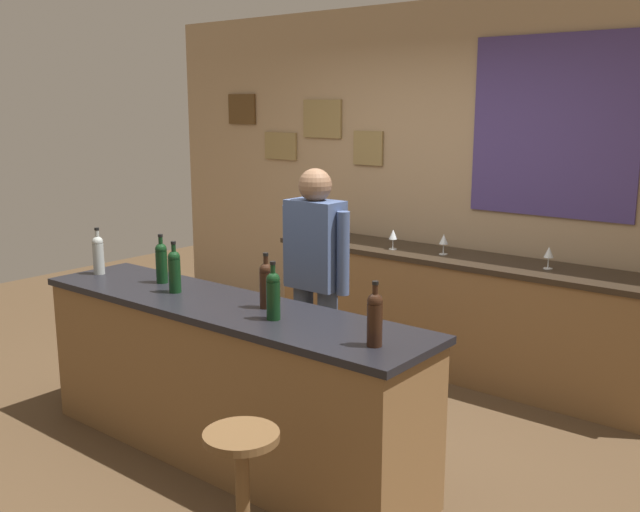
{
  "coord_description": "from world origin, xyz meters",
  "views": [
    {
      "loc": [
        2.83,
        -3.05,
        2.0
      ],
      "look_at": [
        0.01,
        0.45,
        1.05
      ],
      "focal_mm": 40.16,
      "sensor_mm": 36.0,
      "label": 1
    }
  ],
  "objects_px": {
    "wine_bottle_a": "(98,253)",
    "wine_bottle_f": "(375,317)",
    "wine_bottle_c": "(174,270)",
    "wine_glass_c": "(549,253)",
    "wine_bottle_e": "(273,294)",
    "bar_stool": "(242,481)",
    "bartender": "(315,276)",
    "wine_glass_a": "(393,235)",
    "wine_bottle_b": "(161,261)",
    "wine_bottle_d": "(266,284)",
    "wine_glass_b": "(444,240)"
  },
  "relations": [
    {
      "from": "wine_bottle_a",
      "to": "wine_bottle_c",
      "type": "relative_size",
      "value": 1.0
    },
    {
      "from": "wine_bottle_d",
      "to": "wine_glass_a",
      "type": "height_order",
      "value": "wine_bottle_d"
    },
    {
      "from": "wine_glass_a",
      "to": "wine_glass_b",
      "type": "relative_size",
      "value": 1.0
    },
    {
      "from": "bartender",
      "to": "wine_glass_a",
      "type": "height_order",
      "value": "bartender"
    },
    {
      "from": "wine_bottle_f",
      "to": "wine_glass_b",
      "type": "height_order",
      "value": "wine_bottle_f"
    },
    {
      "from": "bartender",
      "to": "wine_bottle_c",
      "type": "relative_size",
      "value": 5.29
    },
    {
      "from": "bar_stool",
      "to": "wine_glass_a",
      "type": "relative_size",
      "value": 4.39
    },
    {
      "from": "wine_glass_c",
      "to": "wine_bottle_e",
      "type": "bearing_deg",
      "value": -106.5
    },
    {
      "from": "wine_bottle_c",
      "to": "wine_glass_a",
      "type": "relative_size",
      "value": 1.97
    },
    {
      "from": "wine_bottle_c",
      "to": "wine_bottle_e",
      "type": "distance_m",
      "value": 0.82
    },
    {
      "from": "wine_bottle_b",
      "to": "wine_bottle_f",
      "type": "bearing_deg",
      "value": -5.26
    },
    {
      "from": "wine_glass_c",
      "to": "bar_stool",
      "type": "bearing_deg",
      "value": -93.83
    },
    {
      "from": "wine_bottle_e",
      "to": "wine_bottle_c",
      "type": "bearing_deg",
      "value": 177.33
    },
    {
      "from": "bar_stool",
      "to": "wine_bottle_b",
      "type": "bearing_deg",
      "value": 151.35
    },
    {
      "from": "wine_bottle_d",
      "to": "wine_bottle_f",
      "type": "xyz_separation_m",
      "value": [
        0.81,
        -0.15,
        0.0
      ]
    },
    {
      "from": "bartender",
      "to": "wine_bottle_a",
      "type": "bearing_deg",
      "value": -146.12
    },
    {
      "from": "wine_bottle_b",
      "to": "wine_glass_c",
      "type": "height_order",
      "value": "wine_bottle_b"
    },
    {
      "from": "bartender",
      "to": "wine_glass_a",
      "type": "distance_m",
      "value": 1.2
    },
    {
      "from": "wine_bottle_e",
      "to": "bar_stool",
      "type": "bearing_deg",
      "value": -57.27
    },
    {
      "from": "bartender",
      "to": "wine_bottle_f",
      "type": "bearing_deg",
      "value": -39.07
    },
    {
      "from": "wine_bottle_b",
      "to": "wine_bottle_e",
      "type": "height_order",
      "value": "same"
    },
    {
      "from": "wine_bottle_b",
      "to": "wine_bottle_e",
      "type": "distance_m",
      "value": 1.07
    },
    {
      "from": "wine_bottle_c",
      "to": "wine_bottle_d",
      "type": "height_order",
      "value": "same"
    },
    {
      "from": "bartender",
      "to": "wine_glass_c",
      "type": "bearing_deg",
      "value": 51.44
    },
    {
      "from": "wine_glass_a",
      "to": "wine_bottle_b",
      "type": "bearing_deg",
      "value": -104.51
    },
    {
      "from": "wine_bottle_e",
      "to": "wine_bottle_f",
      "type": "height_order",
      "value": "same"
    },
    {
      "from": "wine_bottle_e",
      "to": "wine_bottle_f",
      "type": "xyz_separation_m",
      "value": [
        0.64,
        -0.02,
        0.0
      ]
    },
    {
      "from": "wine_bottle_a",
      "to": "wine_bottle_f",
      "type": "bearing_deg",
      "value": -1.32
    },
    {
      "from": "wine_bottle_a",
      "to": "wine_glass_a",
      "type": "height_order",
      "value": "wine_bottle_a"
    },
    {
      "from": "bartender",
      "to": "wine_glass_b",
      "type": "height_order",
      "value": "bartender"
    },
    {
      "from": "bartender",
      "to": "wine_glass_a",
      "type": "xyz_separation_m",
      "value": [
        -0.18,
        1.18,
        0.07
      ]
    },
    {
      "from": "bar_stool",
      "to": "wine_glass_c",
      "type": "bearing_deg",
      "value": 86.17
    },
    {
      "from": "wine_bottle_a",
      "to": "wine_bottle_b",
      "type": "bearing_deg",
      "value": 11.77
    },
    {
      "from": "wine_bottle_c",
      "to": "wine_glass_c",
      "type": "bearing_deg",
      "value": 55.08
    },
    {
      "from": "wine_bottle_a",
      "to": "wine_glass_c",
      "type": "relative_size",
      "value": 1.97
    },
    {
      "from": "wine_bottle_b",
      "to": "wine_bottle_d",
      "type": "relative_size",
      "value": 1.0
    },
    {
      "from": "bartender",
      "to": "wine_bottle_e",
      "type": "height_order",
      "value": "bartender"
    },
    {
      "from": "wine_glass_a",
      "to": "wine_glass_b",
      "type": "xyz_separation_m",
      "value": [
        0.4,
        0.07,
        0.0
      ]
    },
    {
      "from": "bartender",
      "to": "wine_bottle_a",
      "type": "relative_size",
      "value": 5.29
    },
    {
      "from": "wine_bottle_a",
      "to": "wine_bottle_e",
      "type": "height_order",
      "value": "same"
    },
    {
      "from": "wine_bottle_b",
      "to": "wine_glass_c",
      "type": "distance_m",
      "value": 2.59
    },
    {
      "from": "wine_bottle_a",
      "to": "wine_bottle_d",
      "type": "xyz_separation_m",
      "value": [
        1.4,
        0.1,
        0.0
      ]
    },
    {
      "from": "wine_bottle_e",
      "to": "wine_bottle_f",
      "type": "bearing_deg",
      "value": -1.45
    },
    {
      "from": "wine_bottle_b",
      "to": "wine_bottle_f",
      "type": "relative_size",
      "value": 1.0
    },
    {
      "from": "wine_bottle_c",
      "to": "wine_bottle_f",
      "type": "xyz_separation_m",
      "value": [
        1.46,
        -0.05,
        0.0
      ]
    },
    {
      "from": "wine_bottle_a",
      "to": "wine_glass_c",
      "type": "xyz_separation_m",
      "value": [
        2.2,
        2.07,
        -0.05
      ]
    },
    {
      "from": "bar_stool",
      "to": "wine_bottle_c",
      "type": "relative_size",
      "value": 2.22
    },
    {
      "from": "bartender",
      "to": "wine_bottle_d",
      "type": "distance_m",
      "value": 0.74
    },
    {
      "from": "wine_glass_a",
      "to": "bar_stool",
      "type": "bearing_deg",
      "value": -69.26
    },
    {
      "from": "wine_glass_b",
      "to": "wine_glass_c",
      "type": "distance_m",
      "value": 0.8
    }
  ]
}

